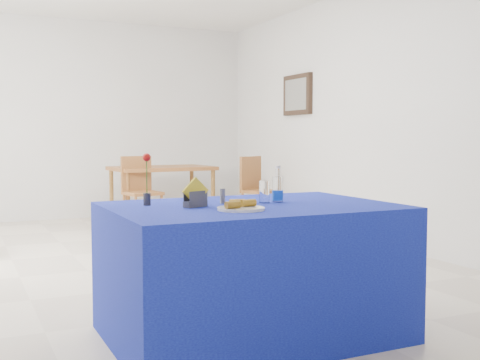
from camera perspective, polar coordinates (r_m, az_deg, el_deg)
name	(u,v)px	position (r m, az deg, el deg)	size (l,w,h in m)	color
floor	(151,265)	(5.51, -8.48, -7.97)	(7.00, 7.00, 0.00)	beige
room_shell	(148,69)	(5.43, -8.67, 10.39)	(7.00, 7.00, 7.00)	silver
picture_frame	(298,95)	(7.89, 5.48, 8.05)	(0.06, 0.64, 0.52)	black
picture_art	(296,95)	(7.88, 5.32, 8.06)	(0.02, 0.52, 0.40)	#998C66
plate	(241,209)	(3.18, 0.08, -2.73)	(0.25, 0.25, 0.01)	silver
drinking_glass	(264,192)	(3.54, 2.33, -1.11)	(0.06, 0.06, 0.13)	white
salt_shaker	(205,197)	(3.44, -3.36, -1.63)	(0.03, 0.03, 0.09)	slate
pepper_shaker	(223,196)	(3.50, -1.66, -1.53)	(0.03, 0.03, 0.09)	slate
blue_table	(252,270)	(3.50, 1.10, -8.56)	(1.60, 1.10, 0.76)	navy
water_bottle	(278,190)	(3.58, 3.59, -0.96)	(0.07, 0.07, 0.21)	silver
napkin_holder	(195,198)	(3.32, -4.26, -1.74)	(0.15, 0.10, 0.17)	#38383D
rose_vase	(147,181)	(3.43, -8.83, -0.07)	(0.05, 0.05, 0.30)	#28272C
oak_table	(162,172)	(8.23, -7.41, 0.75)	(1.37, 0.93, 0.76)	#985E2C
chair_bg_left	(140,187)	(7.67, -9.48, -0.64)	(0.47, 0.47, 0.91)	#96592B
chair_bg_right	(256,185)	(7.89, 1.56, -0.51)	(0.53, 0.53, 0.90)	#96592B
banana_pieces	(240,203)	(3.18, -0.03, -2.23)	(0.20, 0.14, 0.04)	gold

